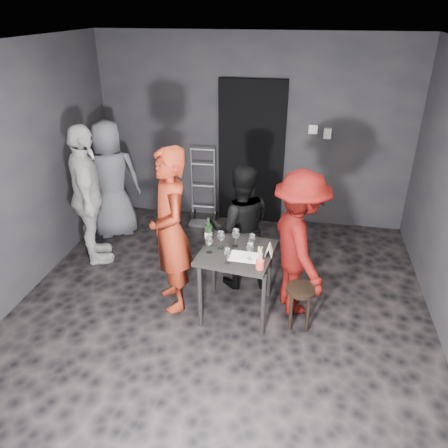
% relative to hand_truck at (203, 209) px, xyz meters
% --- Properties ---
extents(floor, '(4.50, 5.00, 0.02)m').
position_rel_hand_truck_xyz_m(floor, '(0.68, -2.19, -0.21)').
color(floor, black).
rests_on(floor, ground).
extents(ceiling, '(4.50, 5.00, 0.02)m').
position_rel_hand_truck_xyz_m(ceiling, '(0.68, -2.19, 2.49)').
color(ceiling, silver).
rests_on(ceiling, ground).
extents(wall_back, '(4.50, 0.04, 2.70)m').
position_rel_hand_truck_xyz_m(wall_back, '(0.68, 0.31, 1.14)').
color(wall_back, black).
rests_on(wall_back, ground).
extents(wall_front, '(4.50, 0.04, 2.70)m').
position_rel_hand_truck_xyz_m(wall_front, '(0.68, -4.69, 1.14)').
color(wall_front, black).
rests_on(wall_front, ground).
extents(wall_left, '(0.04, 5.00, 2.70)m').
position_rel_hand_truck_xyz_m(wall_left, '(-1.57, -2.19, 1.14)').
color(wall_left, black).
rests_on(wall_left, ground).
extents(doorway, '(0.95, 0.10, 2.10)m').
position_rel_hand_truck_xyz_m(doorway, '(0.68, 0.25, 0.84)').
color(doorway, black).
rests_on(doorway, ground).
extents(wallbox_upper, '(0.12, 0.06, 0.12)m').
position_rel_hand_truck_xyz_m(wallbox_upper, '(1.53, 0.26, 1.24)').
color(wallbox_upper, '#B7B7B2').
rests_on(wallbox_upper, wall_back).
extents(wallbox_lower, '(0.10, 0.06, 0.14)m').
position_rel_hand_truck_xyz_m(wallbox_lower, '(1.73, 0.26, 1.19)').
color(wallbox_lower, '#B7B7B2').
rests_on(wallbox_lower, wall_back).
extents(hand_truck, '(0.39, 0.33, 1.16)m').
position_rel_hand_truck_xyz_m(hand_truck, '(0.00, 0.00, 0.00)').
color(hand_truck, '#B2B2B7').
rests_on(hand_truck, floor).
extents(tasting_table, '(0.72, 0.72, 0.75)m').
position_rel_hand_truck_xyz_m(tasting_table, '(0.85, -2.04, 0.44)').
color(tasting_table, black).
rests_on(tasting_table, floor).
extents(stool, '(0.31, 0.31, 0.47)m').
position_rel_hand_truck_xyz_m(stool, '(1.53, -2.16, 0.15)').
color(stool, black).
rests_on(stool, floor).
extents(server_red, '(0.84, 0.94, 2.15)m').
position_rel_hand_truck_xyz_m(server_red, '(0.14, -2.02, 0.86)').
color(server_red, maroon).
rests_on(server_red, floor).
extents(woman_black, '(0.78, 0.55, 1.46)m').
position_rel_hand_truck_xyz_m(woman_black, '(0.80, -1.49, 0.52)').
color(woman_black, black).
rests_on(woman_black, floor).
extents(man_maroon, '(0.88, 1.19, 1.68)m').
position_rel_hand_truck_xyz_m(man_maroon, '(1.46, -1.86, 0.63)').
color(man_maroon, '#4E0907').
rests_on(man_maroon, floor).
extents(bystander_cream, '(1.13, 1.36, 2.11)m').
position_rel_hand_truck_xyz_m(bystander_cream, '(-1.13, -1.32, 0.84)').
color(bystander_cream, beige).
rests_on(bystander_cream, floor).
extents(bystander_grey, '(1.01, 0.87, 1.82)m').
position_rel_hand_truck_xyz_m(bystander_grey, '(-1.15, -0.59, 0.70)').
color(bystander_grey, '#51525B').
rests_on(bystander_grey, floor).
extents(tasting_mat, '(0.32, 0.22, 0.00)m').
position_rel_hand_truck_xyz_m(tasting_mat, '(0.95, -2.14, 0.54)').
color(tasting_mat, white).
rests_on(tasting_mat, tasting_table).
extents(wine_glass_a, '(0.10, 0.10, 0.20)m').
position_rel_hand_truck_xyz_m(wine_glass_a, '(0.58, -2.12, 0.64)').
color(wine_glass_a, white).
rests_on(wine_glass_a, tasting_table).
extents(wine_glass_b, '(0.10, 0.10, 0.21)m').
position_rel_hand_truck_xyz_m(wine_glass_b, '(0.68, -2.01, 0.64)').
color(wine_glass_b, white).
rests_on(wine_glass_b, tasting_table).
extents(wine_glass_c, '(0.10, 0.10, 0.22)m').
position_rel_hand_truck_xyz_m(wine_glass_c, '(0.82, -1.95, 0.65)').
color(wine_glass_c, white).
rests_on(wine_glass_c, tasting_table).
extents(wine_glass_d, '(0.07, 0.07, 0.18)m').
position_rel_hand_truck_xyz_m(wine_glass_d, '(0.79, -2.28, 0.63)').
color(wine_glass_d, white).
rests_on(wine_glass_d, tasting_table).
extents(wine_glass_e, '(0.08, 0.08, 0.20)m').
position_rel_hand_truck_xyz_m(wine_glass_e, '(1.00, -2.17, 0.64)').
color(wine_glass_e, white).
rests_on(wine_glass_e, tasting_table).
extents(wine_glass_f, '(0.09, 0.09, 0.19)m').
position_rel_hand_truck_xyz_m(wine_glass_f, '(0.99, -1.98, 0.63)').
color(wine_glass_f, white).
rests_on(wine_glass_f, tasting_table).
extents(wine_bottle, '(0.08, 0.08, 0.32)m').
position_rel_hand_truck_xyz_m(wine_bottle, '(0.54, -1.97, 0.66)').
color(wine_bottle, black).
rests_on(wine_bottle, tasting_table).
extents(breadstick_cup, '(0.08, 0.08, 0.25)m').
position_rel_hand_truck_xyz_m(breadstick_cup, '(1.11, -2.32, 0.65)').
color(breadstick_cup, red).
rests_on(breadstick_cup, tasting_table).
extents(reserved_card, '(0.08, 0.14, 0.11)m').
position_rel_hand_truck_xyz_m(reserved_card, '(1.16, -2.04, 0.59)').
color(reserved_card, white).
rests_on(reserved_card, tasting_table).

